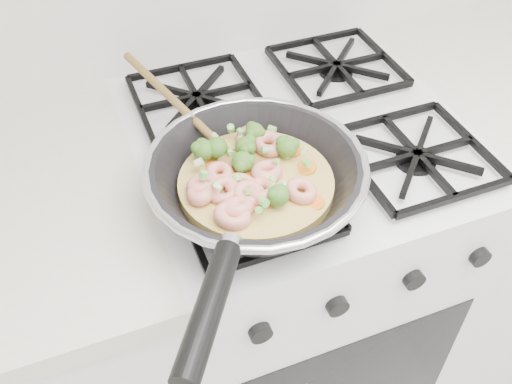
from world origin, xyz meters
name	(u,v)px	position (x,y,z in m)	size (l,w,h in m)	color
stove	(290,278)	(0.00, 1.70, 0.46)	(0.60, 0.60, 0.92)	white
skillet	(254,179)	(-0.15, 1.55, 0.96)	(0.39, 0.64, 0.10)	black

